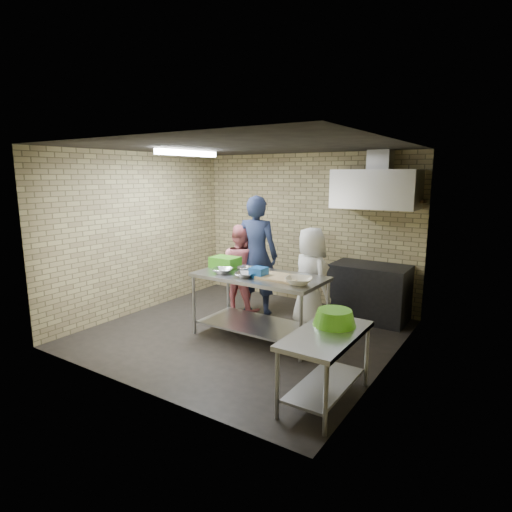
{
  "coord_description": "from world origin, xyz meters",
  "views": [
    {
      "loc": [
        3.41,
        -4.86,
        2.32
      ],
      "look_at": [
        0.1,
        0.2,
        1.15
      ],
      "focal_mm": 29.52,
      "sensor_mm": 36.0,
      "label": 1
    }
  ],
  "objects": [
    {
      "name": "mixing_bowl_b",
      "position": [
        -0.02,
        0.06,
        0.96
      ],
      "size": [
        0.28,
        0.28,
        0.07
      ],
      "primitive_type": "imported",
      "rotation": [
        0.0,
        0.0,
        0.33
      ],
      "color": "silver",
      "rests_on": "prep_table"
    },
    {
      "name": "ceramic_bowl",
      "position": [
        0.98,
        -0.14,
        0.97
      ],
      "size": [
        0.45,
        0.45,
        0.09
      ],
      "primitive_type": "imported",
      "rotation": [
        0.0,
        0.0,
        0.33
      ],
      "color": "beige",
      "rests_on": "prep_table"
    },
    {
      "name": "front_wall",
      "position": [
        0.0,
        -2.0,
        1.35
      ],
      "size": [
        4.2,
        0.06,
        2.7
      ],
      "primitive_type": "cube",
      "color": "tan",
      "rests_on": "ground"
    },
    {
      "name": "right_wall",
      "position": [
        2.1,
        0.0,
        1.35
      ],
      "size": [
        0.06,
        4.0,
        2.7
      ],
      "primitive_type": "cube",
      "color": "tan",
      "rests_on": "ground"
    },
    {
      "name": "woman_white",
      "position": [
        0.74,
        0.72,
        0.78
      ],
      "size": [
        0.91,
        0.83,
        1.56
      ],
      "primitive_type": "imported",
      "rotation": [
        0.0,
        0.0,
        2.56
      ],
      "color": "white",
      "rests_on": "floor"
    },
    {
      "name": "fluorescent_fixture",
      "position": [
        -1.0,
        0.0,
        2.64
      ],
      "size": [
        0.1,
        1.25,
        0.08
      ],
      "primitive_type": "cube",
      "color": "white",
      "rests_on": "ceiling"
    },
    {
      "name": "blue_tub",
      "position": [
        0.33,
        -0.09,
        0.99
      ],
      "size": [
        0.21,
        0.21,
        0.13
      ],
      "primitive_type": "cube",
      "color": "blue",
      "rests_on": "prep_table"
    },
    {
      "name": "back_wall",
      "position": [
        0.0,
        2.0,
        1.35
      ],
      "size": [
        4.2,
        0.06,
        2.7
      ],
      "primitive_type": "cube",
      "color": "tan",
      "rests_on": "ground"
    },
    {
      "name": "stove",
      "position": [
        1.35,
        1.65,
        0.45
      ],
      "size": [
        1.2,
        0.7,
        0.9
      ],
      "primitive_type": "cube",
      "color": "black",
      "rests_on": "floor"
    },
    {
      "name": "cutting_board",
      "position": [
        0.63,
        -0.01,
        0.94
      ],
      "size": [
        0.57,
        0.43,
        0.03
      ],
      "primitive_type": "cube",
      "color": "#D9BC7D",
      "rests_on": "prep_table"
    },
    {
      "name": "left_wall",
      "position": [
        -2.1,
        0.0,
        1.35
      ],
      "size": [
        0.06,
        4.0,
        2.7
      ],
      "primitive_type": "cube",
      "color": "tan",
      "rests_on": "ground"
    },
    {
      "name": "range_hood",
      "position": [
        1.35,
        1.7,
        2.1
      ],
      "size": [
        1.3,
        0.6,
        0.6
      ],
      "primitive_type": "cube",
      "color": "silver",
      "rests_on": "back_wall"
    },
    {
      "name": "ceiling",
      "position": [
        0.0,
        0.0,
        2.7
      ],
      "size": [
        4.2,
        4.2,
        0.0
      ],
      "primitive_type": "plane",
      "rotation": [
        3.14,
        0.0,
        0.0
      ],
      "color": "black",
      "rests_on": "ground"
    },
    {
      "name": "prep_table",
      "position": [
        0.28,
        0.01,
        0.46
      ],
      "size": [
        1.85,
        0.93,
        0.93
      ],
      "primitive_type": "cube",
      "color": "#A9AAB0",
      "rests_on": "floor"
    },
    {
      "name": "hood_duct",
      "position": [
        1.35,
        1.85,
        2.55
      ],
      "size": [
        0.35,
        0.3,
        0.3
      ],
      "primitive_type": "cube",
      "color": "#A5A8AD",
      "rests_on": "back_wall"
    },
    {
      "name": "wall_shelf",
      "position": [
        1.65,
        1.89,
        1.92
      ],
      "size": [
        0.8,
        0.2,
        0.04
      ],
      "primitive_type": "cube",
      "color": "#3F2B19",
      "rests_on": "back_wall"
    },
    {
      "name": "man_navy",
      "position": [
        -0.35,
        0.9,
        1.0
      ],
      "size": [
        0.82,
        0.64,
        2.0
      ],
      "primitive_type": "imported",
      "rotation": [
        0.0,
        0.0,
        3.39
      ],
      "color": "black",
      "rests_on": "floor"
    },
    {
      "name": "green_crate",
      "position": [
        -0.42,
        0.13,
        1.01
      ],
      "size": [
        0.41,
        0.31,
        0.16
      ],
      "primitive_type": "cube",
      "color": "green",
      "rests_on": "prep_table"
    },
    {
      "name": "woman_pink",
      "position": [
        -0.65,
        0.84,
        0.75
      ],
      "size": [
        0.77,
        0.62,
        1.5
      ],
      "primitive_type": "imported",
      "rotation": [
        0.0,
        0.0,
        3.22
      ],
      "color": "pink",
      "rests_on": "floor"
    },
    {
      "name": "bottle_green",
      "position": [
        1.8,
        1.89,
        2.02
      ],
      "size": [
        0.06,
        0.06,
        0.15
      ],
      "primitive_type": "cylinder",
      "color": "green",
      "rests_on": "wall_shelf"
    },
    {
      "name": "green_basin",
      "position": [
        1.78,
        -0.85,
        0.83
      ],
      "size": [
        0.46,
        0.46,
        0.17
      ],
      "primitive_type": null,
      "color": "#59C626",
      "rests_on": "side_counter"
    },
    {
      "name": "side_counter",
      "position": [
        1.8,
        -1.1,
        0.38
      ],
      "size": [
        0.6,
        1.2,
        0.75
      ],
      "primitive_type": "cube",
      "color": "silver",
      "rests_on": "floor"
    },
    {
      "name": "mixing_bowl_a",
      "position": [
        -0.22,
        -0.19,
        0.96
      ],
      "size": [
        0.37,
        0.37,
        0.07
      ],
      "primitive_type": "imported",
      "rotation": [
        0.0,
        0.0,
        0.33
      ],
      "color": "#B8BBC0",
      "rests_on": "prep_table"
    },
    {
      "name": "floor",
      "position": [
        0.0,
        0.0,
        0.0
      ],
      "size": [
        4.2,
        4.2,
        0.0
      ],
      "primitive_type": "plane",
      "color": "black",
      "rests_on": "ground"
    },
    {
      "name": "mixing_bowl_c",
      "position": [
        0.18,
        -0.21,
        0.96
      ],
      "size": [
        0.34,
        0.34,
        0.07
      ],
      "primitive_type": "imported",
      "rotation": [
        0.0,
        0.0,
        0.33
      ],
      "color": "#B8BABF",
      "rests_on": "prep_table"
    }
  ]
}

